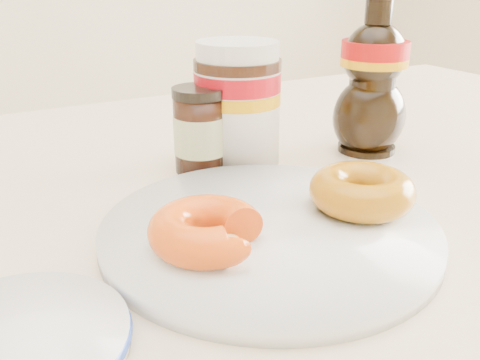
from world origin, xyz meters
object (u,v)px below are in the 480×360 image
dining_table (276,257)px  syrup_bottle (373,78)px  nutella_jar (237,98)px  donut_whole (362,191)px  blue_rim_saucer (14,342)px  plate (269,230)px  dark_jar (200,131)px  donut_bitten (207,230)px

dining_table → syrup_bottle: bearing=15.9°
dining_table → nutella_jar: size_ratio=10.19×
dining_table → syrup_bottle: syrup_bottle is taller
nutella_jar → donut_whole: bearing=-85.1°
donut_whole → blue_rim_saucer: (-0.29, -0.03, -0.02)m
nutella_jar → plate: bearing=-111.2°
nutella_jar → dark_jar: nutella_jar is taller
donut_bitten → plate: bearing=23.4°
syrup_bottle → plate: bearing=-149.3°
donut_bitten → nutella_jar: (0.13, 0.19, 0.04)m
dining_table → nutella_jar: 0.18m
plate → dark_jar: 0.18m
nutella_jar → syrup_bottle: syrup_bottle is taller
donut_bitten → nutella_jar: size_ratio=0.64×
donut_bitten → dark_jar: bearing=77.8°
blue_rim_saucer → dining_table: bearing=26.6°
dining_table → dark_jar: 0.16m
dining_table → plate: plate is taller
syrup_bottle → dark_jar: syrup_bottle is taller
nutella_jar → blue_rim_saucer: 0.37m
donut_bitten → blue_rim_saucer: 0.15m
donut_whole → syrup_bottle: (0.14, 0.15, 0.06)m
donut_whole → donut_bitten: bearing=179.8°
donut_whole → blue_rim_saucer: bearing=-173.3°
donut_bitten → donut_whole: 0.15m
dining_table → nutella_jar: bearing=88.1°
donut_bitten → dark_jar: dark_jar is taller
plate → syrup_bottle: syrup_bottle is taller
plate → donut_whole: bearing=-8.9°
plate → dining_table: bearing=53.1°
plate → blue_rim_saucer: 0.21m
dining_table → donut_whole: size_ratio=15.21×
nutella_jar → syrup_bottle: 0.16m
donut_whole → dark_jar: dark_jar is taller
dining_table → nutella_jar: (0.00, 0.09, 0.16)m
dining_table → dark_jar: (-0.05, 0.08, 0.13)m
nutella_jar → blue_rim_saucer: nutella_jar is taller
dining_table → plate: (-0.07, -0.09, 0.09)m
donut_whole → plate: bearing=171.1°
dining_table → blue_rim_saucer: blue_rim_saucer is taller
dining_table → plate: 0.14m
donut_bitten → nutella_jar: nutella_jar is taller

